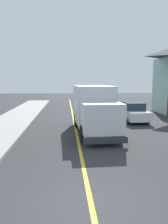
% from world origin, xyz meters
% --- Properties ---
extents(ground_plane, '(120.00, 120.00, 0.00)m').
position_xyz_m(ground_plane, '(0.00, 0.00, 0.00)').
color(ground_plane, '#303033').
extents(centre_line_yellow, '(0.16, 56.00, 0.01)m').
position_xyz_m(centre_line_yellow, '(0.00, 10.00, 0.00)').
color(centre_line_yellow, gold).
rests_on(centre_line_yellow, ground).
extents(box_truck, '(2.68, 7.27, 3.20)m').
position_xyz_m(box_truck, '(1.23, 9.44, 1.77)').
color(box_truck, silver).
rests_on(box_truck, ground).
extents(parked_car_near, '(1.92, 4.45, 1.67)m').
position_xyz_m(parked_car_near, '(2.24, 15.75, 0.79)').
color(parked_car_near, '#2D4793').
rests_on(parked_car_near, ground).
extents(parked_car_mid, '(1.83, 4.41, 1.67)m').
position_xyz_m(parked_car_mid, '(1.84, 22.17, 0.79)').
color(parked_car_mid, black).
rests_on(parked_car_mid, ground).
extents(parked_car_far, '(1.86, 4.42, 1.67)m').
position_xyz_m(parked_car_far, '(2.29, 29.41, 0.79)').
color(parked_car_far, silver).
rests_on(parked_car_far, ground).
extents(parked_car_furthest, '(1.81, 4.40, 1.67)m').
position_xyz_m(parked_car_furthest, '(1.98, 36.74, 0.79)').
color(parked_car_furthest, maroon).
rests_on(parked_car_furthest, ground).
extents(parked_van_across, '(1.98, 4.47, 1.67)m').
position_xyz_m(parked_van_across, '(5.20, 13.31, 0.79)').
color(parked_van_across, silver).
rests_on(parked_van_across, ground).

